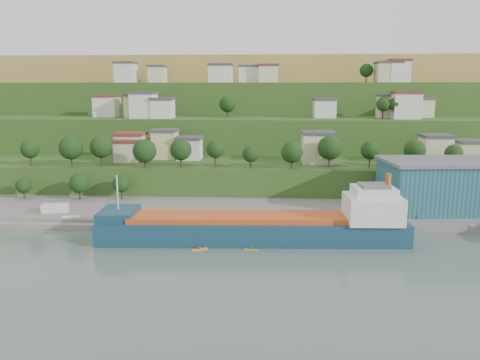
# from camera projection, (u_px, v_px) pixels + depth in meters

# --- Properties ---
(ground) EXTENTS (500.00, 500.00, 0.00)m
(ground) POSITION_uv_depth(u_px,v_px,m) (244.00, 252.00, 93.78)
(ground) COLOR #485851
(ground) RESTS_ON ground
(quay) EXTENTS (220.00, 26.00, 4.00)m
(quay) POSITION_uv_depth(u_px,v_px,m) (327.00, 217.00, 120.08)
(quay) COLOR slate
(quay) RESTS_ON ground
(pebble_beach) EXTENTS (40.00, 18.00, 2.40)m
(pebble_beach) POSITION_uv_depth(u_px,v_px,m) (32.00, 219.00, 118.50)
(pebble_beach) COLOR slate
(pebble_beach) RESTS_ON ground
(hillside) EXTENTS (360.00, 210.67, 96.00)m
(hillside) POSITION_uv_depth(u_px,v_px,m) (259.00, 149.00, 259.16)
(hillside) COLOR #284719
(hillside) RESTS_ON ground
(cargo_ship_near) EXTENTS (66.19, 13.23, 16.91)m
(cargo_ship_near) POSITION_uv_depth(u_px,v_px,m) (262.00, 229.00, 100.43)
(cargo_ship_near) COLOR #133A4A
(cargo_ship_near) RESTS_ON ground
(warehouse) EXTENTS (32.49, 21.54, 12.80)m
(warehouse) POSITION_uv_depth(u_px,v_px,m) (445.00, 185.00, 118.51)
(warehouse) COLOR #1C4655
(warehouse) RESTS_ON quay
(caravan) EXTENTS (6.47, 3.49, 2.87)m
(caravan) POSITION_uv_depth(u_px,v_px,m) (55.00, 210.00, 116.95)
(caravan) COLOR silver
(caravan) RESTS_ON pebble_beach
(dinghy) EXTENTS (4.66, 2.10, 0.90)m
(dinghy) POSITION_uv_depth(u_px,v_px,m) (72.00, 218.00, 112.63)
(dinghy) COLOR silver
(dinghy) RESTS_ON pebble_beach
(kayak_orange) EXTENTS (3.34, 1.89, 0.85)m
(kayak_orange) POSITION_uv_depth(u_px,v_px,m) (199.00, 249.00, 95.28)
(kayak_orange) COLOR orange
(kayak_orange) RESTS_ON ground
(kayak_yellow) EXTENTS (2.93, 1.10, 0.72)m
(kayak_yellow) POSITION_uv_depth(u_px,v_px,m) (251.00, 249.00, 95.10)
(kayak_yellow) COLOR gold
(kayak_yellow) RESTS_ON ground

